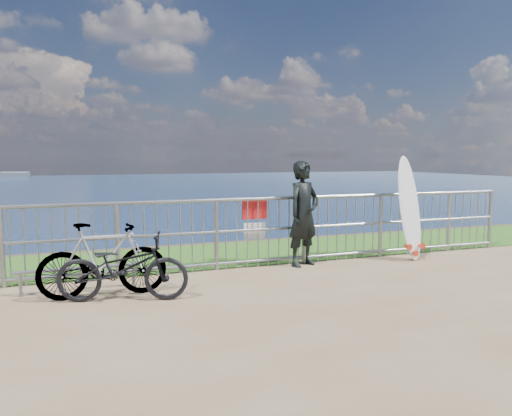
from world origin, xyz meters
name	(u,v)px	position (x,y,z in m)	size (l,w,h in m)	color
grass_strip	(227,254)	(0.00, 2.70, 0.01)	(120.00, 120.00, 0.00)	#255417
railing	(248,232)	(0.02, 1.60, 0.58)	(10.06, 0.10, 1.13)	gray
surfer	(304,214)	(0.92, 1.43, 0.85)	(0.62, 0.41, 1.70)	black
surfboard	(410,212)	(2.84, 1.24, 0.83)	(0.54, 0.50, 1.80)	silver
bicycle_near	(123,268)	(-2.04, 0.41, 0.42)	(0.55, 1.59, 0.84)	black
bicycle_far	(103,260)	(-2.25, 0.66, 0.48)	(0.45, 1.59, 0.96)	black
bike_rack	(79,271)	(-2.54, 1.03, 0.28)	(1.61, 0.05, 0.34)	gray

